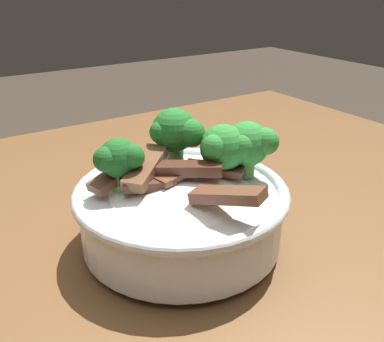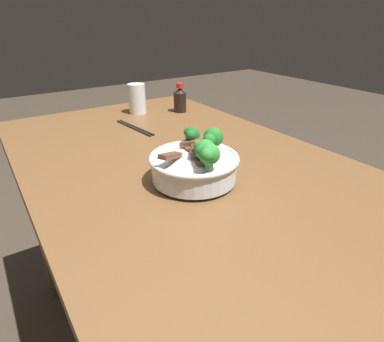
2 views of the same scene
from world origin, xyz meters
name	(u,v)px [view 2 (image 2 of 2)]	position (x,y,z in m)	size (l,w,h in m)	color
dining_table	(181,209)	(0.00, 0.00, 0.65)	(1.34, 0.81, 0.82)	brown
rice_bowl	(195,164)	(-0.14, 0.04, 0.86)	(0.22, 0.22, 0.13)	silver
drinking_glass	(137,100)	(0.49, -0.10, 0.87)	(0.07, 0.07, 0.12)	white
chopsticks_pair	(135,128)	(0.32, -0.01, 0.82)	(0.22, 0.05, 0.01)	#28231E
soy_sauce_bottle	(180,99)	(0.41, -0.26, 0.87)	(0.05, 0.05, 0.12)	black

